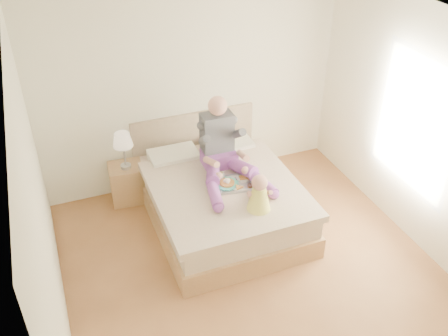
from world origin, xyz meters
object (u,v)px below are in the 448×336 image
object	(u,v)px
baby	(259,195)
adult	(223,151)
nightstand	(127,183)
tray	(235,182)
bed	(220,197)

from	to	relation	value
baby	adult	bearing A→B (deg)	107.19
nightstand	tray	xyz separation A→B (m)	(1.11, -0.99, 0.38)
adult	tray	size ratio (longest dim) A/B	2.25
adult	baby	bearing A→B (deg)	-83.22
adult	baby	world-z (taller)	adult
bed	tray	distance (m)	0.39
baby	tray	bearing A→B (deg)	108.94
adult	bed	bearing A→B (deg)	-124.05
nightstand	tray	distance (m)	1.54
adult	baby	distance (m)	0.85
bed	nightstand	world-z (taller)	bed
bed	nightstand	distance (m)	1.28
nightstand	baby	xyz separation A→B (m)	(1.18, -1.51, 0.53)
bed	adult	size ratio (longest dim) A/B	1.93
bed	baby	size ratio (longest dim) A/B	4.97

